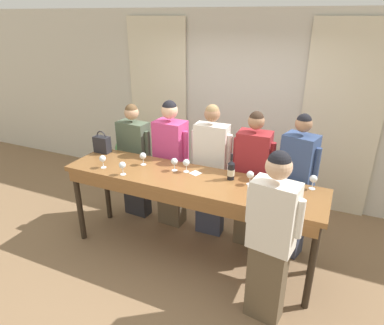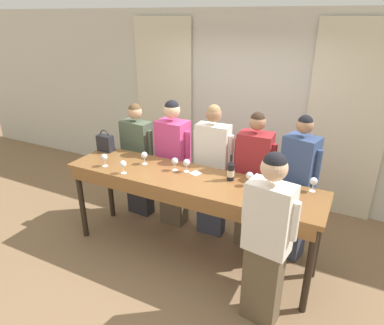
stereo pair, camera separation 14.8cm
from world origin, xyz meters
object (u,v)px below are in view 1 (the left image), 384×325
at_px(tasting_bar, 189,186).
at_px(wine_glass_front_left, 174,162).
at_px(wine_glass_center_left, 143,156).
at_px(wine_glass_back_left, 313,179).
at_px(wine_glass_front_mid, 186,163).
at_px(wine_glass_center_mid, 103,159).
at_px(guest_cream_sweater, 211,170).
at_px(wine_glass_center_right, 122,165).
at_px(potted_plant, 127,156).
at_px(wine_bottle, 231,170).
at_px(guest_navy_coat, 295,187).
at_px(guest_striped_shirt, 252,180).
at_px(host_pouring, 271,238).
at_px(guest_olive_jacket, 135,161).
at_px(handbag, 102,144).
at_px(wine_glass_front_right, 250,175).
at_px(guest_pink_top, 171,164).

distance_m(tasting_bar, wine_glass_front_left, 0.33).
height_order(wine_glass_center_left, wine_glass_back_left, same).
relative_size(wine_glass_front_left, wine_glass_front_mid, 1.00).
distance_m(wine_glass_center_mid, guest_cream_sweater, 1.32).
xyz_separation_m(wine_glass_center_right, potted_plant, (-1.16, 1.71, -0.72)).
xyz_separation_m(wine_glass_center_left, guest_cream_sweater, (0.69, 0.47, -0.25)).
height_order(wine_bottle, guest_cream_sweater, guest_cream_sweater).
xyz_separation_m(guest_navy_coat, potted_plant, (-2.95, 0.92, -0.46)).
bearing_deg(guest_cream_sweater, guest_striped_shirt, -0.00).
bearing_deg(host_pouring, guest_olive_jacket, 152.69).
relative_size(wine_glass_back_left, potted_plant, 0.19).
bearing_deg(wine_glass_front_left, host_pouring, -26.65).
height_order(handbag, guest_olive_jacket, guest_olive_jacket).
xyz_separation_m(wine_glass_center_mid, host_pouring, (2.07, -0.37, -0.25)).
bearing_deg(wine_glass_back_left, wine_glass_front_left, -173.02).
relative_size(wine_glass_front_right, wine_glass_center_right, 1.00).
height_order(wine_glass_front_mid, wine_glass_center_mid, same).
height_order(guest_pink_top, host_pouring, guest_pink_top).
relative_size(wine_glass_front_left, guest_cream_sweater, 0.09).
xyz_separation_m(wine_glass_front_left, potted_plant, (-1.64, 1.38, -0.72)).
height_order(wine_bottle, guest_navy_coat, guest_navy_coat).
bearing_deg(wine_glass_front_right, host_pouring, -59.54).
xyz_separation_m(wine_glass_front_left, host_pouring, (1.27, -0.64, -0.25)).
height_order(wine_glass_center_left, wine_glass_center_mid, same).
xyz_separation_m(wine_glass_center_left, guest_navy_coat, (1.73, 0.47, -0.26)).
xyz_separation_m(guest_pink_top, guest_navy_coat, (1.60, 0.00, 0.00)).
bearing_deg(wine_glass_front_right, wine_bottle, 171.22).
relative_size(wine_bottle, guest_cream_sweater, 0.17).
relative_size(handbag, wine_glass_center_mid, 1.89).
relative_size(wine_glass_front_right, guest_cream_sweater, 0.09).
xyz_separation_m(wine_glass_back_left, guest_cream_sweater, (-1.23, 0.28, -0.25)).
bearing_deg(wine_glass_back_left, wine_glass_front_right, -164.80).
bearing_deg(handbag, wine_glass_front_right, -3.16).
height_order(tasting_bar, potted_plant, tasting_bar).
xyz_separation_m(wine_glass_front_right, wine_glass_center_right, (-1.37, -0.35, 0.00)).
bearing_deg(guest_cream_sweater, host_pouring, -47.76).
relative_size(wine_bottle, guest_olive_jacket, 0.18).
relative_size(wine_glass_center_mid, wine_glass_back_left, 1.00).
bearing_deg(handbag, guest_pink_top, 21.99).
bearing_deg(guest_striped_shirt, potted_plant, 159.40).
distance_m(wine_glass_front_left, guest_olive_jacket, 1.02).
bearing_deg(wine_bottle, host_pouring, -48.61).
bearing_deg(wine_glass_center_right, wine_glass_front_right, 14.38).
relative_size(wine_glass_center_mid, host_pouring, 0.09).
distance_m(wine_glass_center_left, guest_olive_jacket, 0.71).
relative_size(guest_olive_jacket, guest_cream_sweater, 0.94).
relative_size(tasting_bar, wine_glass_center_right, 19.15).
distance_m(wine_glass_back_left, guest_navy_coat, 0.43).
xyz_separation_m(guest_cream_sweater, guest_navy_coat, (1.04, 0.00, -0.01)).
relative_size(wine_glass_front_right, host_pouring, 0.09).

